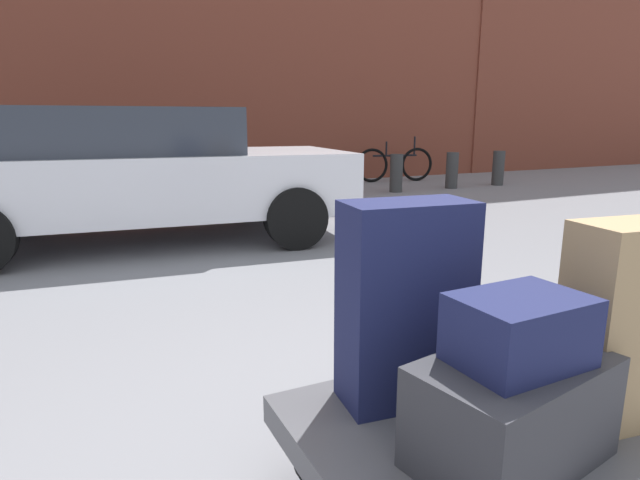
{
  "coord_description": "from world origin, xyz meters",
  "views": [
    {
      "loc": [
        -1.13,
        -1.18,
        1.29
      ],
      "look_at": [
        0.0,
        1.2,
        0.69
      ],
      "focal_mm": 29.29,
      "sensor_mm": 36.0,
      "label": 1
    }
  ],
  "objects_px": {
    "duffel_bag_charcoal_stacked_top": "(512,412)",
    "bicycle_leaning": "(395,164)",
    "suitcase_navy_center": "(405,303)",
    "parked_car": "(139,172)",
    "suitcase_tan_front_left": "(622,324)",
    "duffel_bag_navy_topmost_pile": "(520,330)",
    "luggage_cart": "(474,436)",
    "bollard_kerb_mid": "(396,173)",
    "bollard_kerb_far": "(452,170)",
    "bollard_corner": "(498,168)",
    "suitcase_brown_rear_right": "(513,354)",
    "bollard_kerb_near": "(325,177)"
  },
  "relations": [
    {
      "from": "duffel_bag_charcoal_stacked_top",
      "to": "bicycle_leaning",
      "type": "height_order",
      "value": "bicycle_leaning"
    },
    {
      "from": "suitcase_navy_center",
      "to": "parked_car",
      "type": "xyz_separation_m",
      "value": [
        -0.34,
        4.46,
        0.07
      ]
    },
    {
      "from": "suitcase_tan_front_left",
      "to": "duffel_bag_navy_topmost_pile",
      "type": "relative_size",
      "value": 1.84
    },
    {
      "from": "luggage_cart",
      "to": "bollard_kerb_mid",
      "type": "relative_size",
      "value": 1.7
    },
    {
      "from": "suitcase_navy_center",
      "to": "bollard_kerb_far",
      "type": "distance_m",
      "value": 8.82
    },
    {
      "from": "suitcase_tan_front_left",
      "to": "bollard_corner",
      "type": "xyz_separation_m",
      "value": [
        6.35,
        7.12,
        -0.32
      ]
    },
    {
      "from": "suitcase_navy_center",
      "to": "bollard_kerb_mid",
      "type": "relative_size",
      "value": 1.0
    },
    {
      "from": "bollard_kerb_far",
      "to": "parked_car",
      "type": "bearing_deg",
      "value": -159.55
    },
    {
      "from": "duffel_bag_navy_topmost_pile",
      "to": "duffel_bag_charcoal_stacked_top",
      "type": "bearing_deg",
      "value": 0.0
    },
    {
      "from": "luggage_cart",
      "to": "suitcase_brown_rear_right",
      "type": "relative_size",
      "value": 2.45
    },
    {
      "from": "bollard_kerb_near",
      "to": "bollard_kerb_far",
      "type": "bearing_deg",
      "value": 0.0
    },
    {
      "from": "bicycle_leaning",
      "to": "bollard_kerb_near",
      "type": "height_order",
      "value": "bicycle_leaning"
    },
    {
      "from": "parked_car",
      "to": "bollard_kerb_mid",
      "type": "distance_m",
      "value": 5.29
    },
    {
      "from": "suitcase_tan_front_left",
      "to": "suitcase_navy_center",
      "type": "bearing_deg",
      "value": 150.81
    },
    {
      "from": "duffel_bag_navy_topmost_pile",
      "to": "bollard_corner",
      "type": "xyz_separation_m",
      "value": [
        6.82,
        7.14,
        -0.39
      ]
    },
    {
      "from": "duffel_bag_charcoal_stacked_top",
      "to": "bollard_kerb_far",
      "type": "relative_size",
      "value": 0.82
    },
    {
      "from": "duffel_bag_navy_topmost_pile",
      "to": "bollard_kerb_near",
      "type": "xyz_separation_m",
      "value": [
        2.88,
        7.14,
        -0.39
      ]
    },
    {
      "from": "suitcase_navy_center",
      "to": "suitcase_tan_front_left",
      "type": "distance_m",
      "value": 0.68
    },
    {
      "from": "bollard_kerb_near",
      "to": "bollard_kerb_mid",
      "type": "distance_m",
      "value": 1.46
    },
    {
      "from": "bollard_kerb_far",
      "to": "bollard_corner",
      "type": "relative_size",
      "value": 1.0
    },
    {
      "from": "suitcase_navy_center",
      "to": "bollard_kerb_mid",
      "type": "height_order",
      "value": "suitcase_navy_center"
    },
    {
      "from": "suitcase_tan_front_left",
      "to": "bollard_kerb_mid",
      "type": "distance_m",
      "value": 8.12
    },
    {
      "from": "suitcase_brown_rear_right",
      "to": "bollard_corner",
      "type": "xyz_separation_m",
      "value": [
        6.46,
        6.8,
        -0.1
      ]
    },
    {
      "from": "luggage_cart",
      "to": "bollard_corner",
      "type": "height_order",
      "value": "bollard_corner"
    },
    {
      "from": "suitcase_navy_center",
      "to": "bollard_kerb_mid",
      "type": "bearing_deg",
      "value": 63.07
    },
    {
      "from": "bicycle_leaning",
      "to": "luggage_cart",
      "type": "bearing_deg",
      "value": -121.79
    },
    {
      "from": "suitcase_brown_rear_right",
      "to": "bollard_kerb_far",
      "type": "height_order",
      "value": "bollard_kerb_far"
    },
    {
      "from": "suitcase_tan_front_left",
      "to": "bollard_kerb_near",
      "type": "relative_size",
      "value": 0.94
    },
    {
      "from": "duffel_bag_charcoal_stacked_top",
      "to": "suitcase_brown_rear_right",
      "type": "xyz_separation_m",
      "value": [
        0.35,
        0.34,
        -0.04
      ]
    },
    {
      "from": "suitcase_navy_center",
      "to": "suitcase_brown_rear_right",
      "type": "distance_m",
      "value": 0.5
    },
    {
      "from": "suitcase_brown_rear_right",
      "to": "bollard_corner",
      "type": "distance_m",
      "value": 9.38
    },
    {
      "from": "bollard_kerb_near",
      "to": "bollard_kerb_mid",
      "type": "xyz_separation_m",
      "value": [
        1.46,
        0.0,
        0.0
      ]
    },
    {
      "from": "duffel_bag_navy_topmost_pile",
      "to": "bicycle_leaning",
      "type": "xyz_separation_m",
      "value": [
        5.26,
        8.58,
        -0.37
      ]
    },
    {
      "from": "suitcase_brown_rear_right",
      "to": "suitcase_navy_center",
      "type": "bearing_deg",
      "value": -179.39
    },
    {
      "from": "duffel_bag_charcoal_stacked_top",
      "to": "bollard_kerb_mid",
      "type": "relative_size",
      "value": 0.82
    },
    {
      "from": "luggage_cart",
      "to": "parked_car",
      "type": "distance_m",
      "value": 4.72
    },
    {
      "from": "duffel_bag_charcoal_stacked_top",
      "to": "luggage_cart",
      "type": "bearing_deg",
      "value": 61.63
    },
    {
      "from": "duffel_bag_navy_topmost_pile",
      "to": "bicycle_leaning",
      "type": "bearing_deg",
      "value": 56.64
    },
    {
      "from": "suitcase_tan_front_left",
      "to": "bollard_corner",
      "type": "distance_m",
      "value": 9.55
    },
    {
      "from": "suitcase_brown_rear_right",
      "to": "bollard_kerb_far",
      "type": "relative_size",
      "value": 0.69
    },
    {
      "from": "bollard_kerb_mid",
      "to": "duffel_bag_charcoal_stacked_top",
      "type": "bearing_deg",
      "value": -121.31
    },
    {
      "from": "suitcase_tan_front_left",
      "to": "parked_car",
      "type": "bearing_deg",
      "value": 107.95
    },
    {
      "from": "luggage_cart",
      "to": "bollard_kerb_near",
      "type": "xyz_separation_m",
      "value": [
        2.81,
        6.93,
        0.08
      ]
    },
    {
      "from": "suitcase_brown_rear_right",
      "to": "bicycle_leaning",
      "type": "xyz_separation_m",
      "value": [
        4.91,
        8.24,
        -0.08
      ]
    },
    {
      "from": "parked_car",
      "to": "bollard_kerb_mid",
      "type": "bearing_deg",
      "value": 25.35
    },
    {
      "from": "suitcase_brown_rear_right",
      "to": "bollard_corner",
      "type": "bearing_deg",
      "value": 58.0
    },
    {
      "from": "luggage_cart",
      "to": "duffel_bag_charcoal_stacked_top",
      "type": "xyz_separation_m",
      "value": [
        -0.07,
        -0.21,
        0.22
      ]
    },
    {
      "from": "duffel_bag_charcoal_stacked_top",
      "to": "suitcase_navy_center",
      "type": "distance_m",
      "value": 0.47
    },
    {
      "from": "duffel_bag_charcoal_stacked_top",
      "to": "bollard_kerb_far",
      "type": "distance_m",
      "value": 9.1
    },
    {
      "from": "bicycle_leaning",
      "to": "bollard_kerb_mid",
      "type": "xyz_separation_m",
      "value": [
        -0.92,
        -1.44,
        -0.03
      ]
    }
  ]
}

